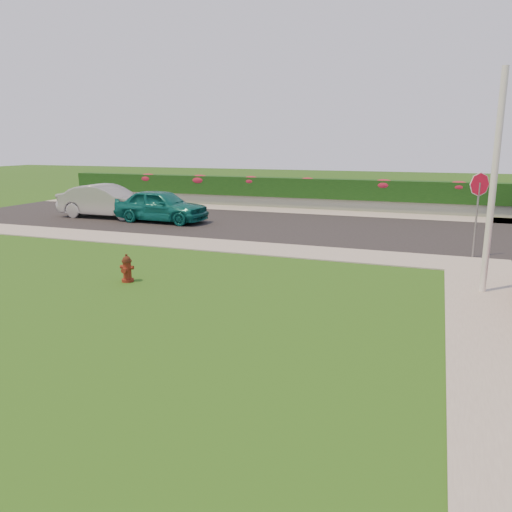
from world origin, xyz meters
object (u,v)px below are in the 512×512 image
at_px(sedan_silver, 107,201).
at_px(utility_pole, 493,185).
at_px(stop_sign, 479,194).
at_px(sedan_teal, 161,206).
at_px(fire_hydrant, 127,269).

relative_size(sedan_silver, utility_pole, 0.90).
distance_m(sedan_silver, utility_pole, 18.36).
bearing_deg(stop_sign, sedan_silver, 153.68).
height_order(sedan_teal, sedan_silver, sedan_silver).
height_order(fire_hydrant, utility_pole, utility_pole).
bearing_deg(fire_hydrant, utility_pole, 9.88).
bearing_deg(utility_pole, fire_hydrant, -166.30).
height_order(fire_hydrant, sedan_teal, sedan_teal).
distance_m(fire_hydrant, utility_pole, 9.55).
xyz_separation_m(sedan_teal, stop_sign, (13.38, -3.02, 1.28)).
bearing_deg(utility_pole, stop_sign, 90.26).
distance_m(sedan_teal, utility_pole, 15.28).
relative_size(fire_hydrant, sedan_teal, 0.17).
relative_size(sedan_teal, sedan_silver, 0.91).
bearing_deg(sedan_teal, stop_sign, -100.68).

